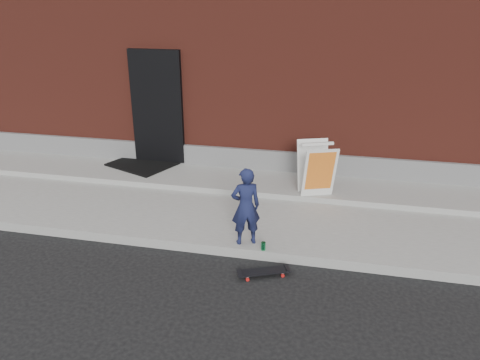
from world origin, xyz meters
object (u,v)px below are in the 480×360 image
(pizza_sign, at_px, (317,169))
(soda_can, at_px, (263,246))
(child, at_px, (246,207))
(skateboard, at_px, (264,272))

(pizza_sign, distance_m, soda_can, 2.08)
(child, relative_size, soda_can, 9.64)
(skateboard, relative_size, pizza_sign, 0.76)
(skateboard, relative_size, soda_can, 5.89)
(skateboard, xyz_separation_m, pizza_sign, (0.51, 2.35, 0.65))
(pizza_sign, bearing_deg, soda_can, -106.96)
(pizza_sign, relative_size, soda_can, 7.74)
(pizza_sign, bearing_deg, child, -116.22)
(child, bearing_deg, skateboard, 99.50)
(soda_can, bearing_deg, child, 152.48)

